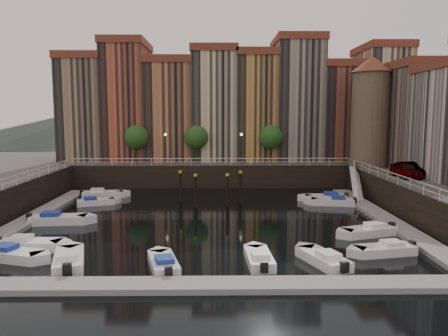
{
  "coord_description": "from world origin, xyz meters",
  "views": [
    {
      "loc": [
        0.94,
        -40.37,
        9.67
      ],
      "look_at": [
        1.53,
        4.0,
        4.18
      ],
      "focal_mm": 35.0,
      "sensor_mm": 36.0,
      "label": 1
    }
  ],
  "objects_px": {
    "corner_tower": "(370,110)",
    "mooring_pilings": "(211,189)",
    "car_b": "(411,170)",
    "boat_left_1": "(28,245)",
    "gangway": "(356,181)",
    "boat_left_0": "(11,254)",
    "boat_left_2": "(57,219)",
    "car_a": "(406,171)"
  },
  "relations": [
    {
      "from": "boat_left_0",
      "to": "boat_left_1",
      "type": "relative_size",
      "value": 1.0
    },
    {
      "from": "corner_tower",
      "to": "car_a",
      "type": "height_order",
      "value": "corner_tower"
    },
    {
      "from": "car_b",
      "to": "boat_left_1",
      "type": "bearing_deg",
      "value": -173.98
    },
    {
      "from": "car_a",
      "to": "corner_tower",
      "type": "bearing_deg",
      "value": 89.84
    },
    {
      "from": "mooring_pilings",
      "to": "car_a",
      "type": "height_order",
      "value": "car_a"
    },
    {
      "from": "corner_tower",
      "to": "boat_left_2",
      "type": "height_order",
      "value": "corner_tower"
    },
    {
      "from": "mooring_pilings",
      "to": "car_b",
      "type": "height_order",
      "value": "car_b"
    },
    {
      "from": "mooring_pilings",
      "to": "car_b",
      "type": "distance_m",
      "value": 21.37
    },
    {
      "from": "mooring_pilings",
      "to": "boat_left_2",
      "type": "xyz_separation_m",
      "value": [
        -13.52,
        -8.31,
        -1.25
      ]
    },
    {
      "from": "boat_left_0",
      "to": "boat_left_1",
      "type": "height_order",
      "value": "boat_left_1"
    },
    {
      "from": "gangway",
      "to": "car_a",
      "type": "relative_size",
      "value": 1.86
    },
    {
      "from": "gangway",
      "to": "corner_tower",
      "type": "bearing_deg",
      "value": 57.2
    },
    {
      "from": "boat_left_0",
      "to": "mooring_pilings",
      "type": "bearing_deg",
      "value": 71.46
    },
    {
      "from": "gangway",
      "to": "mooring_pilings",
      "type": "bearing_deg",
      "value": -166.67
    },
    {
      "from": "boat_left_0",
      "to": "car_a",
      "type": "distance_m",
      "value": 37.38
    },
    {
      "from": "mooring_pilings",
      "to": "boat_left_1",
      "type": "xyz_separation_m",
      "value": [
        -12.87,
        -15.78,
        -1.28
      ]
    },
    {
      "from": "car_a",
      "to": "car_b",
      "type": "bearing_deg",
      "value": 44.44
    },
    {
      "from": "mooring_pilings",
      "to": "gangway",
      "type": "bearing_deg",
      "value": 13.33
    },
    {
      "from": "gangway",
      "to": "boat_left_1",
      "type": "height_order",
      "value": "gangway"
    },
    {
      "from": "corner_tower",
      "to": "car_a",
      "type": "distance_m",
      "value": 12.03
    },
    {
      "from": "boat_left_2",
      "to": "car_a",
      "type": "height_order",
      "value": "car_a"
    },
    {
      "from": "corner_tower",
      "to": "gangway",
      "type": "relative_size",
      "value": 1.66
    },
    {
      "from": "gangway",
      "to": "car_b",
      "type": "xyz_separation_m",
      "value": [
        4.3,
        -4.69,
        1.84
      ]
    },
    {
      "from": "gangway",
      "to": "boat_left_1",
      "type": "distance_m",
      "value": 35.83
    },
    {
      "from": "corner_tower",
      "to": "car_b",
      "type": "distance_m",
      "value": 11.31
    },
    {
      "from": "gangway",
      "to": "boat_left_2",
      "type": "bearing_deg",
      "value": -157.99
    },
    {
      "from": "car_b",
      "to": "car_a",
      "type": "bearing_deg",
      "value": -150.31
    },
    {
      "from": "boat_left_0",
      "to": "boat_left_1",
      "type": "distance_m",
      "value": 2.22
    },
    {
      "from": "boat_left_0",
      "to": "car_b",
      "type": "xyz_separation_m",
      "value": [
        34.32,
        17.31,
        3.39
      ]
    },
    {
      "from": "mooring_pilings",
      "to": "boat_left_0",
      "type": "height_order",
      "value": "mooring_pilings"
    },
    {
      "from": "corner_tower",
      "to": "mooring_pilings",
      "type": "relative_size",
      "value": 1.97
    },
    {
      "from": "corner_tower",
      "to": "gangway",
      "type": "xyz_separation_m",
      "value": [
        -2.9,
        -4.5,
        -8.28
      ]
    },
    {
      "from": "boat_left_0",
      "to": "car_b",
      "type": "bearing_deg",
      "value": 44.22
    },
    {
      "from": "boat_left_0",
      "to": "car_b",
      "type": "relative_size",
      "value": 1.04
    },
    {
      "from": "corner_tower",
      "to": "mooring_pilings",
      "type": "xyz_separation_m",
      "value": [
        -19.85,
        -8.52,
        -8.54
      ]
    },
    {
      "from": "corner_tower",
      "to": "boat_left_0",
      "type": "distance_m",
      "value": 43.39
    },
    {
      "from": "mooring_pilings",
      "to": "boat_left_2",
      "type": "distance_m",
      "value": 15.92
    },
    {
      "from": "corner_tower",
      "to": "gangway",
      "type": "bearing_deg",
      "value": -122.8
    },
    {
      "from": "car_a",
      "to": "car_b",
      "type": "xyz_separation_m",
      "value": [
        0.88,
        0.96,
        -0.01
      ]
    },
    {
      "from": "gangway",
      "to": "boat_left_0",
      "type": "distance_m",
      "value": 37.25
    },
    {
      "from": "car_a",
      "to": "car_b",
      "type": "height_order",
      "value": "car_a"
    },
    {
      "from": "gangway",
      "to": "car_b",
      "type": "relative_size",
      "value": 1.82
    }
  ]
}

